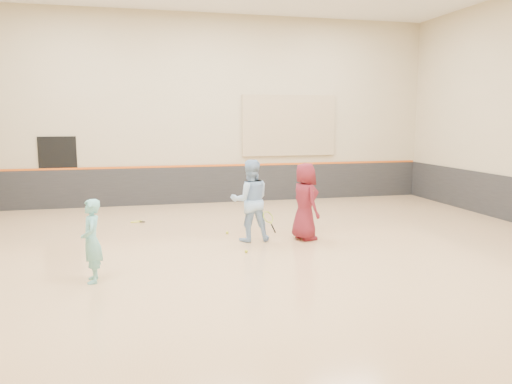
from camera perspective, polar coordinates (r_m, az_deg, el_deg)
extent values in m
cube|color=tan|center=(10.67, -1.16, -7.02)|extent=(15.00, 12.00, 0.20)
cube|color=#C3B28E|center=(16.21, -5.84, 9.30)|extent=(15.00, 0.02, 6.00)
cube|color=#C3B28E|center=(4.61, 15.38, 11.31)|extent=(15.00, 0.02, 6.00)
cube|color=#232326|center=(16.31, -5.70, 0.84)|extent=(14.90, 0.04, 1.20)
cube|color=#D85914|center=(16.23, -5.73, 3.01)|extent=(14.90, 0.03, 0.06)
cube|color=tan|center=(16.76, 3.82, 7.59)|extent=(3.20, 0.08, 2.00)
cube|color=black|center=(16.27, -21.64, 2.05)|extent=(1.10, 0.05, 2.20)
imported|color=#74C9C9|center=(8.83, -18.27, -5.33)|extent=(0.38, 0.54, 1.42)
imported|color=#9CC4F1|center=(11.15, -0.67, -0.98)|extent=(0.92, 0.73, 1.84)
imported|color=maroon|center=(11.35, 5.63, -1.08)|extent=(0.71, 0.94, 1.75)
sphere|color=gold|center=(10.32, -1.13, -6.79)|extent=(0.07, 0.07, 0.07)
sphere|color=#C2DE33|center=(11.13, 6.46, 0.13)|extent=(0.07, 0.07, 0.07)
sphere|color=yellow|center=(11.97, -3.32, -4.66)|extent=(0.07, 0.07, 0.07)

